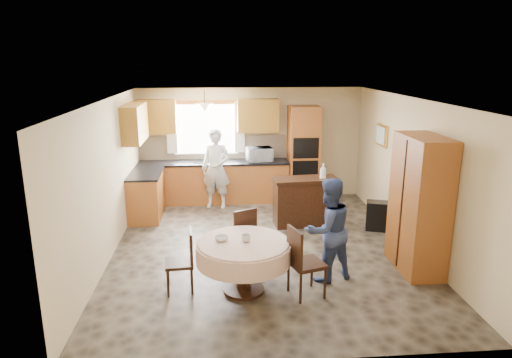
{
  "coord_description": "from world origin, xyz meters",
  "views": [
    {
      "loc": [
        -0.73,
        -7.15,
        3.12
      ],
      "look_at": [
        -0.11,
        0.3,
        1.14
      ],
      "focal_mm": 32.0,
      "sensor_mm": 36.0,
      "label": 1
    }
  ],
  "objects": [
    {
      "name": "wall_front",
      "position": [
        0.0,
        -3.0,
        1.25
      ],
      "size": [
        5.0,
        0.02,
        2.5
      ],
      "primitive_type": "cube",
      "color": "tan",
      "rests_on": "floor"
    },
    {
      "name": "wall_cab_side",
      "position": [
        -2.33,
        1.8,
        1.91
      ],
      "size": [
        0.33,
        1.2,
        0.72
      ],
      "primitive_type": "cube",
      "color": "#AE7E2B",
      "rests_on": "wall_left"
    },
    {
      "name": "chair_right",
      "position": [
        0.34,
        -1.63,
        0.54
      ],
      "size": [
        0.53,
        0.53,
        0.98
      ],
      "rotation": [
        0.0,
        0.0,
        1.87
      ],
      "color": "#381E0F",
      "rests_on": "floor"
    },
    {
      "name": "wall_right",
      "position": [
        2.5,
        0.0,
        1.25
      ],
      "size": [
        0.02,
        6.0,
        2.5
      ],
      "primitive_type": "cube",
      "color": "tan",
      "rests_on": "floor"
    },
    {
      "name": "oven_upper",
      "position": [
        1.15,
        2.38,
        1.25
      ],
      "size": [
        0.56,
        0.01,
        0.45
      ],
      "primitive_type": "cube",
      "color": "black",
      "rests_on": "oven_tower"
    },
    {
      "name": "oven_tower",
      "position": [
        1.15,
        2.69,
        1.06
      ],
      "size": [
        0.66,
        0.62,
        2.12
      ],
      "primitive_type": "cube",
      "color": "#C77035",
      "rests_on": "floor"
    },
    {
      "name": "framed_picture",
      "position": [
        2.47,
        1.46,
        1.66
      ],
      "size": [
        0.06,
        0.52,
        0.43
      ],
      "color": "gold",
      "rests_on": "wall_right"
    },
    {
      "name": "wall_cab_right",
      "position": [
        0.15,
        2.83,
        1.91
      ],
      "size": [
        0.9,
        0.33,
        0.72
      ],
      "primitive_type": "cube",
      "color": "#AE7E2B",
      "rests_on": "wall_back"
    },
    {
      "name": "dining_table",
      "position": [
        -0.42,
        -1.44,
        0.57
      ],
      "size": [
        1.29,
        1.29,
        0.73
      ],
      "color": "#381E0F",
      "rests_on": "floor"
    },
    {
      "name": "ceiling",
      "position": [
        0.0,
        0.0,
        2.5
      ],
      "size": [
        5.0,
        6.0,
        0.01
      ],
      "primitive_type": "cube",
      "color": "white",
      "rests_on": "wall_back"
    },
    {
      "name": "space_heater",
      "position": [
        2.2,
        0.69,
        0.27
      ],
      "size": [
        0.46,
        0.39,
        0.55
      ],
      "primitive_type": "cube",
      "rotation": [
        0.0,
        0.0,
        -0.31
      ],
      "color": "black",
      "rests_on": "floor"
    },
    {
      "name": "wall_left",
      "position": [
        -2.5,
        0.0,
        1.25
      ],
      "size": [
        0.02,
        6.0,
        2.5
      ],
      "primitive_type": "cube",
      "color": "tan",
      "rests_on": "floor"
    },
    {
      "name": "wall_back",
      "position": [
        0.0,
        3.0,
        1.25
      ],
      "size": [
        5.0,
        0.02,
        2.5
      ],
      "primitive_type": "cube",
      "color": "tan",
      "rests_on": "floor"
    },
    {
      "name": "cupboard",
      "position": [
        2.22,
        -0.94,
        1.03
      ],
      "size": [
        0.54,
        1.07,
        2.05
      ],
      "primitive_type": "cube",
      "color": "#C77035",
      "rests_on": "floor"
    },
    {
      "name": "microwave",
      "position": [
        0.16,
        2.65,
        1.07
      ],
      "size": [
        0.6,
        0.46,
        0.3
      ],
      "primitive_type": "imported",
      "rotation": [
        0.0,
        0.0,
        0.17
      ],
      "color": "silver",
      "rests_on": "counter_back"
    },
    {
      "name": "chair_left",
      "position": [
        -1.23,
        -1.33,
        0.48
      ],
      "size": [
        0.41,
        0.41,
        0.87
      ],
      "rotation": [
        0.0,
        0.0,
        -1.48
      ],
      "color": "#381E0F",
      "rests_on": "floor"
    },
    {
      "name": "backsplash",
      "position": [
        -0.85,
        2.99,
        1.18
      ],
      "size": [
        3.3,
        0.02,
        0.55
      ],
      "primitive_type": "cube",
      "color": "beige",
      "rests_on": "wall_back"
    },
    {
      "name": "sideboard",
      "position": [
        0.9,
        1.08,
        0.44
      ],
      "size": [
        1.25,
        0.6,
        0.87
      ],
      "primitive_type": "cube",
      "rotation": [
        0.0,
        0.0,
        0.08
      ],
      "color": "#381E0F",
      "rests_on": "floor"
    },
    {
      "name": "cup_table",
      "position": [
        -0.39,
        -1.44,
        0.78
      ],
      "size": [
        0.14,
        0.14,
        0.1
      ],
      "primitive_type": "imported",
      "rotation": [
        0.0,
        0.0,
        -0.15
      ],
      "color": "#B2B2B2",
      "rests_on": "dining_table"
    },
    {
      "name": "base_cab_back",
      "position": [
        -0.85,
        2.7,
        0.44
      ],
      "size": [
        3.3,
        0.6,
        0.88
      ],
      "primitive_type": "cube",
      "color": "#C77035",
      "rests_on": "floor"
    },
    {
      "name": "person_dining",
      "position": [
        0.8,
        -1.17,
        0.76
      ],
      "size": [
        0.9,
        0.8,
        1.52
      ],
      "primitive_type": "imported",
      "rotation": [
        0.0,
        0.0,
        3.51
      ],
      "color": "navy",
      "rests_on": "floor"
    },
    {
      "name": "bottle_sideboard",
      "position": [
        1.23,
        1.08,
        1.04
      ],
      "size": [
        0.14,
        0.14,
        0.33
      ],
      "primitive_type": "imported",
      "rotation": [
        0.0,
        0.0,
        0.1
      ],
      "color": "silver",
      "rests_on": "sideboard"
    },
    {
      "name": "curtain_left",
      "position": [
        -1.75,
        2.93,
        1.65
      ],
      "size": [
        0.22,
        0.02,
        1.15
      ],
      "primitive_type": "cube",
      "color": "white",
      "rests_on": "wall_back"
    },
    {
      "name": "curtain_right",
      "position": [
        -0.25,
        2.93,
        1.65
      ],
      "size": [
        0.22,
        0.02,
        1.15
      ],
      "primitive_type": "cube",
      "color": "white",
      "rests_on": "wall_back"
    },
    {
      "name": "window",
      "position": [
        -1.0,
        2.98,
        1.6
      ],
      "size": [
        1.4,
        0.03,
        1.1
      ],
      "primitive_type": "cube",
      "color": "white",
      "rests_on": "wall_back"
    },
    {
      "name": "wall_cab_left",
      "position": [
        -2.05,
        2.83,
        1.91
      ],
      "size": [
        0.85,
        0.33,
        0.72
      ],
      "primitive_type": "cube",
      "color": "#AE7E2B",
      "rests_on": "wall_back"
    },
    {
      "name": "person_sink",
      "position": [
        -0.79,
        2.3,
        0.85
      ],
      "size": [
        0.7,
        0.55,
        1.7
      ],
      "primitive_type": "imported",
      "rotation": [
        0.0,
        0.0,
        -0.25
      ],
      "color": "silver",
      "rests_on": "floor"
    },
    {
      "name": "pendant",
      "position": [
        -1.0,
        2.5,
        2.12
      ],
      "size": [
        0.36,
        0.36,
        0.18
      ],
      "primitive_type": "cone",
      "rotation": [
        3.14,
        0.0,
        0.0
      ],
      "color": "beige",
      "rests_on": "ceiling"
    },
    {
      "name": "base_cab_left",
      "position": [
        -2.2,
        1.8,
        0.44
      ],
      "size": [
        0.6,
        1.2,
        0.88
      ],
      "primitive_type": "cube",
      "color": "#C77035",
      "rests_on": "floor"
    },
    {
      "name": "bowl_table",
      "position": [
        -0.72,
        -1.37,
        0.76
      ],
      "size": [
        0.24,
        0.24,
        0.06
      ],
      "primitive_type": "imported",
      "rotation": [
        0.0,
        0.0,
        0.41
      ],
      "color": "#B2B2B2",
      "rests_on": "dining_table"
    },
    {
      "name": "floor",
      "position": [
        0.0,
        0.0,
        0.0
      ],
      "size": [
        5.0,
        6.0,
        0.01
      ],
      "primitive_type": "cube",
      "color": "brown",
      "rests_on": "ground"
    },
    {
      "name": "oven_lower",
      "position": [
        1.15,
        2.38,
        0.75
      ],
      "size": [
        0.56,
        0.01,
        0.45
      ],
      "primitive_type": "cube",
      "color": "black",
      "rests_on": "oven_tower"
    },
    {
      "name": "counter_back",
      "position": [
        -0.85,
        2.7,
        0.9
      ],
      "size": [
        3.3,
        0.64,
        0.04
      ],
      "primitive_type": "cube",
      "color": "black",
      "rests_on": "base_cab_back"
    },
    {
      "name": "bowl_sideboard",
      "position": [
        0.6,
        1.08,
        0.9
      ],
      "size": [
        0.25,
        0.25,
        0.05
      ],
      "primitive_type": "imported",
      "rotation": [
        0.0,
        0.0,
        0.31
      ],
      "color": "#B2B2B2",
      "rests_on": "sideboard"
    },
    {
      "name": "counter_left",
      "position": [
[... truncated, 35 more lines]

